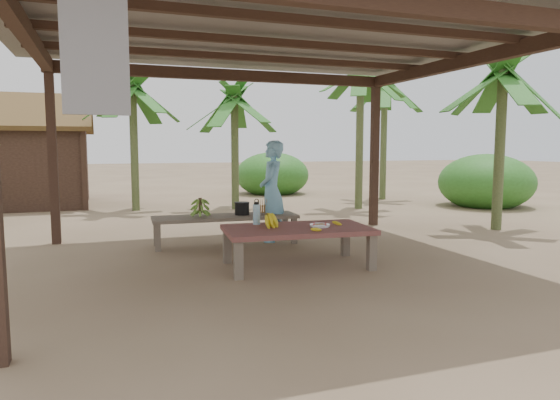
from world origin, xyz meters
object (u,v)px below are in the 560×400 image
object	(u,v)px
water_flask	(257,214)
woman	(272,191)
plate	(320,225)
ripe_banana_bunch	(266,219)
cooking_pot	(242,209)
bench	(226,219)
work_table	(297,232)

from	to	relation	value
water_flask	woman	distance (m)	1.49
plate	woman	bearing A→B (deg)	91.14
ripe_banana_bunch	water_flask	size ratio (longest dim) A/B	0.93
ripe_banana_bunch	woman	bearing A→B (deg)	68.89
plate	woman	xyz separation A→B (m)	(-0.04, 1.78, 0.28)
ripe_banana_bunch	cooking_pot	world-z (taller)	ripe_banana_bunch
bench	cooking_pot	size ratio (longest dim) A/B	10.01
plate	cooking_pot	distance (m)	1.83
water_flask	woman	xyz separation A→B (m)	(0.65, 1.33, 0.16)
bench	water_flask	distance (m)	1.32
water_flask	woman	world-z (taller)	woman
cooking_pot	work_table	bearing A→B (deg)	-81.30
plate	water_flask	bearing A→B (deg)	146.64
water_flask	cooking_pot	xyz separation A→B (m)	(0.16, 1.29, -0.10)
plate	water_flask	distance (m)	0.84
cooking_pot	bench	bearing A→B (deg)	179.84
ripe_banana_bunch	bench	bearing A→B (deg)	95.78
water_flask	cooking_pot	size ratio (longest dim) A/B	1.50
bench	woman	xyz separation A→B (m)	(0.76, 0.04, 0.40)
work_table	plate	xyz separation A→B (m)	(0.28, -0.06, 0.08)
cooking_pot	woman	size ratio (longest dim) A/B	0.14
ripe_banana_bunch	plate	distance (m)	0.68
bench	plate	bearing A→B (deg)	-62.89
bench	woman	size ratio (longest dim) A/B	1.39
work_table	bench	xyz separation A→B (m)	(-0.52, 1.68, -0.04)
plate	woman	size ratio (longest dim) A/B	0.16
work_table	water_flask	world-z (taller)	water_flask
woman	water_flask	bearing A→B (deg)	-0.75
work_table	bench	distance (m)	1.76
ripe_banana_bunch	cooking_pot	distance (m)	1.53
work_table	plate	size ratio (longest dim) A/B	7.43
bench	ripe_banana_bunch	xyz separation A→B (m)	(0.15, -1.53, 0.20)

